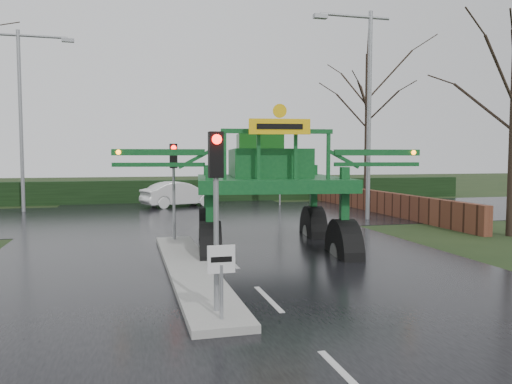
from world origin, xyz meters
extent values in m
plane|color=black|center=(0.00, 0.00, 0.00)|extent=(140.00, 140.00, 0.00)
cube|color=black|center=(0.00, 10.00, 0.00)|extent=(14.00, 80.00, 0.02)
cube|color=black|center=(0.00, 16.00, 0.01)|extent=(80.00, 12.00, 0.02)
cube|color=gray|center=(-1.30, 3.00, 0.09)|extent=(1.20, 10.00, 0.16)
cube|color=black|center=(0.00, 24.00, 0.75)|extent=(44.00, 0.90, 1.50)
cube|color=#592D1E|center=(10.50, 16.00, 0.60)|extent=(0.40, 20.00, 1.20)
cylinder|color=gray|center=(-1.30, -1.50, 0.65)|extent=(0.07, 0.07, 1.00)
cube|color=silver|center=(-1.30, -1.50, 1.25)|extent=(0.50, 0.04, 0.50)
cube|color=black|center=(-1.30, -1.52, 1.25)|extent=(0.38, 0.01, 0.10)
cylinder|color=gray|center=(-1.30, -1.00, 1.75)|extent=(0.10, 0.10, 3.50)
cube|color=black|center=(-1.30, -1.00, 3.10)|extent=(0.26, 0.22, 0.85)
sphere|color=#FF0C07|center=(-1.30, -1.13, 3.38)|extent=(0.18, 0.18, 0.18)
cylinder|color=gray|center=(-1.30, 7.50, 1.75)|extent=(0.10, 0.10, 3.50)
cube|color=black|center=(-1.30, 7.50, 3.10)|extent=(0.26, 0.22, 0.85)
sphere|color=#FF0C07|center=(-1.30, 7.37, 3.38)|extent=(0.18, 0.18, 0.18)
cylinder|color=gray|center=(6.50, 20.00, 1.75)|extent=(0.10, 0.10, 3.50)
cube|color=black|center=(6.50, 20.00, 3.10)|extent=(0.26, 0.22, 0.85)
sphere|color=#FF0C07|center=(6.50, 20.13, 3.38)|extent=(0.18, 0.18, 0.18)
cylinder|color=gray|center=(8.50, 12.00, 5.00)|extent=(0.20, 0.20, 10.00)
cylinder|color=gray|center=(7.70, 12.00, 9.70)|extent=(3.52, 0.14, 0.14)
cube|color=gray|center=(5.94, 12.00, 9.58)|extent=(0.65, 0.30, 0.20)
cylinder|color=gray|center=(-8.50, 20.00, 5.00)|extent=(0.20, 0.20, 10.00)
cylinder|color=gray|center=(-7.70, 20.00, 9.70)|extent=(3.52, 0.14, 0.14)
cube|color=gray|center=(-5.94, 20.00, 9.58)|extent=(0.65, 0.30, 0.20)
cylinder|color=black|center=(13.00, 21.00, 5.00)|extent=(0.32, 0.32, 10.00)
cone|color=black|center=(13.00, 21.00, 10.80)|extent=(0.24, 0.24, 2.50)
cylinder|color=black|center=(-2.26, 6.93, 1.15)|extent=(0.94, 2.36, 2.30)
cylinder|color=#595B56|center=(-2.26, 6.93, 1.15)|extent=(0.78, 0.89, 0.80)
cube|color=#0C441C|center=(-2.26, 6.93, 2.58)|extent=(0.29, 0.29, 2.64)
cylinder|color=black|center=(1.83, 6.36, 1.15)|extent=(0.94, 2.36, 2.30)
cylinder|color=#595B56|center=(1.83, 6.36, 1.15)|extent=(0.78, 0.89, 0.80)
cube|color=#0C441C|center=(1.83, 6.36, 2.58)|extent=(0.29, 0.29, 2.64)
cylinder|color=black|center=(-2.83, 2.83, 1.15)|extent=(0.94, 2.36, 2.30)
cylinder|color=#595B56|center=(-2.83, 2.83, 1.15)|extent=(0.78, 0.89, 0.80)
cube|color=#0C441C|center=(-2.83, 2.83, 2.58)|extent=(0.29, 0.29, 2.64)
cylinder|color=black|center=(1.26, 2.26, 1.15)|extent=(0.94, 2.36, 2.30)
cylinder|color=#595B56|center=(1.26, 2.26, 1.15)|extent=(0.78, 0.89, 0.80)
cube|color=#0C441C|center=(1.26, 2.26, 2.58)|extent=(0.29, 0.29, 2.64)
cube|color=#0C441C|center=(-0.50, 4.60, 3.33)|extent=(5.54, 6.12, 0.40)
cube|color=#0C441C|center=(-0.47, 4.82, 3.96)|extent=(2.98, 3.76, 1.03)
cube|color=#104611|center=(-0.15, 7.10, 4.36)|extent=(1.90, 1.60, 1.49)
cube|color=#0C441C|center=(-0.75, 2.78, 4.99)|extent=(3.43, 0.61, 0.14)
cube|color=#0C441C|center=(-4.20, 4.65, 4.36)|extent=(2.99, 0.62, 0.21)
sphere|color=orange|center=(-5.47, 4.71, 4.36)|extent=(0.16, 0.16, 0.16)
cube|color=#0C441C|center=(3.08, 3.63, 4.36)|extent=(2.99, 0.62, 0.21)
sphere|color=orange|center=(4.31, 3.35, 4.36)|extent=(0.16, 0.16, 0.16)
cube|color=yellow|center=(-0.82, 2.32, 5.11)|extent=(1.83, 0.32, 0.46)
cube|color=black|center=(-0.82, 2.32, 5.11)|extent=(1.37, 0.20, 0.16)
cylinder|color=yellow|center=(-0.82, 2.32, 5.57)|extent=(0.42, 0.10, 0.41)
imported|color=silver|center=(0.25, 20.68, 0.00)|extent=(4.93, 3.16, 1.53)
camera|label=1|loc=(-2.90, -10.10, 3.06)|focal=35.00mm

